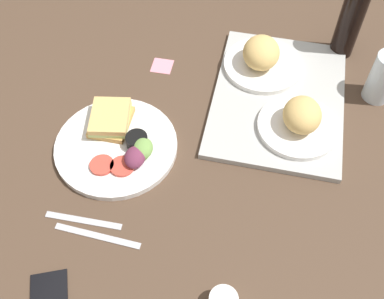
% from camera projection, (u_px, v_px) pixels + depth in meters
% --- Properties ---
extents(ground_plane, '(1.90, 1.50, 0.03)m').
position_uv_depth(ground_plane, '(181.00, 155.00, 1.11)').
color(ground_plane, '#4C3828').
extents(serving_tray, '(0.47, 0.35, 0.02)m').
position_uv_depth(serving_tray, '(278.00, 98.00, 1.19)').
color(serving_tray, '#B2B2AD').
rests_on(serving_tray, ground_plane).
extents(bread_plate_near, '(0.21, 0.21, 0.09)m').
position_uv_depth(bread_plate_near, '(262.00, 58.00, 1.22)').
color(bread_plate_near, white).
rests_on(bread_plate_near, serving_tray).
extents(bread_plate_far, '(0.20, 0.20, 0.09)m').
position_uv_depth(bread_plate_far, '(300.00, 120.00, 1.09)').
color(bread_plate_far, white).
rests_on(bread_plate_far, serving_tray).
extents(plate_with_salad, '(0.29, 0.29, 0.05)m').
position_uv_depth(plate_with_salad, '(118.00, 142.00, 1.09)').
color(plate_with_salad, white).
rests_on(plate_with_salad, ground_plane).
extents(drinking_glass, '(0.07, 0.07, 0.13)m').
position_uv_depth(drinking_glass, '(383.00, 77.00, 1.15)').
color(drinking_glass, silver).
rests_on(drinking_glass, ground_plane).
extents(soda_bottle, '(0.06, 0.06, 0.20)m').
position_uv_depth(soda_bottle, '(350.00, 23.00, 1.22)').
color(soda_bottle, black).
rests_on(soda_bottle, ground_plane).
extents(fork, '(0.02, 0.17, 0.01)m').
position_uv_depth(fork, '(83.00, 220.00, 0.99)').
color(fork, '#B7B7BC').
rests_on(fork, ground_plane).
extents(knife, '(0.03, 0.19, 0.01)m').
position_uv_depth(knife, '(97.00, 236.00, 0.97)').
color(knife, '#B7B7BC').
rests_on(knife, ground_plane).
extents(sticky_note, '(0.06, 0.06, 0.00)m').
position_uv_depth(sticky_note, '(162.00, 66.00, 1.27)').
color(sticky_note, pink).
rests_on(sticky_note, ground_plane).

